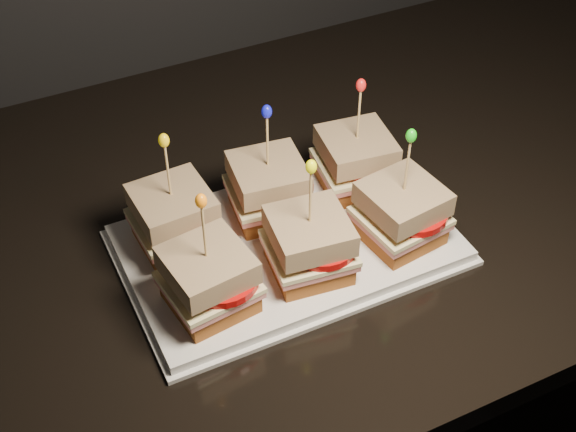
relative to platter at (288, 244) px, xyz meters
name	(u,v)px	position (x,y,z in m)	size (l,w,h in m)	color
granite_slab	(187,239)	(-0.10, 0.09, -0.03)	(2.62, 0.74, 0.03)	black
platter	(288,244)	(0.00, 0.00, 0.00)	(0.38, 0.23, 0.02)	silver
platter_rim	(288,248)	(0.00, 0.00, -0.01)	(0.39, 0.25, 0.01)	silver
sandwich_0_bread_bot	(176,234)	(-0.12, 0.05, 0.02)	(0.08, 0.08, 0.02)	brown
sandwich_0_ham	(175,225)	(-0.12, 0.05, 0.04)	(0.09, 0.09, 0.01)	#C36C67
sandwich_0_cheese	(174,220)	(-0.12, 0.05, 0.04)	(0.09, 0.09, 0.01)	beige
sandwich_0_tomato	(185,216)	(-0.11, 0.05, 0.05)	(0.08, 0.08, 0.01)	#B10A09
sandwich_0_bread_top	(172,204)	(-0.12, 0.05, 0.07)	(0.08, 0.08, 0.03)	#542F11
sandwich_0_pick	(168,173)	(-0.12, 0.05, 0.11)	(0.00, 0.00, 0.09)	tan
sandwich_0_frill	(164,140)	(-0.12, 0.05, 0.16)	(0.01, 0.01, 0.02)	yellow
sandwich_1_bread_bot	(269,205)	(0.00, 0.05, 0.02)	(0.08, 0.08, 0.02)	brown
sandwich_1_ham	(269,195)	(0.00, 0.05, 0.04)	(0.09, 0.09, 0.01)	#C36C67
sandwich_1_cheese	(268,191)	(0.00, 0.05, 0.04)	(0.09, 0.09, 0.01)	beige
sandwich_1_tomato	(280,186)	(0.01, 0.05, 0.05)	(0.08, 0.08, 0.01)	#B10A09
sandwich_1_bread_top	(268,174)	(0.00, 0.05, 0.07)	(0.08, 0.08, 0.03)	#542F11
sandwich_1_pick	(267,144)	(0.00, 0.05, 0.11)	(0.00, 0.00, 0.09)	tan
sandwich_1_frill	(267,112)	(0.00, 0.05, 0.16)	(0.01, 0.01, 0.02)	#1116D0
sandwich_2_bread_bot	(354,177)	(0.12, 0.05, 0.02)	(0.08, 0.08, 0.02)	brown
sandwich_2_ham	(355,168)	(0.12, 0.05, 0.04)	(0.09, 0.09, 0.01)	#C36C67
sandwich_2_cheese	(355,163)	(0.12, 0.05, 0.04)	(0.09, 0.09, 0.01)	beige
sandwich_2_tomato	(366,159)	(0.13, 0.05, 0.05)	(0.08, 0.08, 0.01)	#B10A09
sandwich_2_bread_top	(357,147)	(0.12, 0.05, 0.07)	(0.08, 0.08, 0.03)	#542F11
sandwich_2_pick	(359,117)	(0.12, 0.05, 0.11)	(0.00, 0.00, 0.09)	tan
sandwich_2_frill	(361,85)	(0.12, 0.05, 0.16)	(0.01, 0.01, 0.02)	red
sandwich_3_bread_bot	(210,296)	(-0.12, -0.05, 0.02)	(0.08, 0.08, 0.02)	brown
sandwich_3_ham	(209,287)	(-0.12, -0.05, 0.04)	(0.09, 0.09, 0.01)	#C36C67
sandwich_3_cheese	(209,282)	(-0.12, -0.05, 0.04)	(0.09, 0.09, 0.01)	beige
sandwich_3_tomato	(221,277)	(-0.11, -0.06, 0.05)	(0.08, 0.08, 0.01)	#B10A09
sandwich_3_bread_top	(207,265)	(-0.12, -0.05, 0.07)	(0.08, 0.08, 0.03)	#542F11
sandwich_3_pick	(204,235)	(-0.12, -0.05, 0.11)	(0.00, 0.00, 0.09)	tan
sandwich_3_frill	(201,201)	(-0.12, -0.05, 0.16)	(0.01, 0.01, 0.02)	orange
sandwich_4_bread_bot	(309,262)	(0.00, -0.05, 0.02)	(0.08, 0.08, 0.02)	brown
sandwich_4_ham	(309,252)	(0.00, -0.05, 0.04)	(0.09, 0.09, 0.01)	#C36C67
sandwich_4_cheese	(309,248)	(0.00, -0.05, 0.04)	(0.09, 0.09, 0.01)	beige
sandwich_4_tomato	(321,243)	(0.01, -0.06, 0.05)	(0.08, 0.08, 0.01)	#B10A09
sandwich_4_bread_top	(310,230)	(0.00, -0.05, 0.07)	(0.08, 0.08, 0.03)	#542F11
sandwich_4_pick	(310,200)	(0.00, -0.05, 0.11)	(0.00, 0.00, 0.09)	tan
sandwich_4_frill	(311,167)	(0.00, -0.05, 0.16)	(0.01, 0.01, 0.02)	#F4FD07
sandwich_5_bread_bot	(399,230)	(0.12, -0.05, 0.02)	(0.08, 0.08, 0.02)	brown
sandwich_5_ham	(400,220)	(0.12, -0.05, 0.04)	(0.09, 0.09, 0.01)	#C36C67
sandwich_5_cheese	(401,216)	(0.12, -0.05, 0.04)	(0.09, 0.09, 0.01)	beige
sandwich_5_tomato	(413,211)	(0.13, -0.06, 0.05)	(0.08, 0.08, 0.01)	#B10A09
sandwich_5_bread_top	(403,199)	(0.12, -0.05, 0.07)	(0.08, 0.08, 0.03)	#542F11
sandwich_5_pick	(407,169)	(0.12, -0.05, 0.11)	(0.00, 0.00, 0.09)	tan
sandwich_5_frill	(411,136)	(0.12, -0.05, 0.16)	(0.01, 0.01, 0.02)	#17B115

